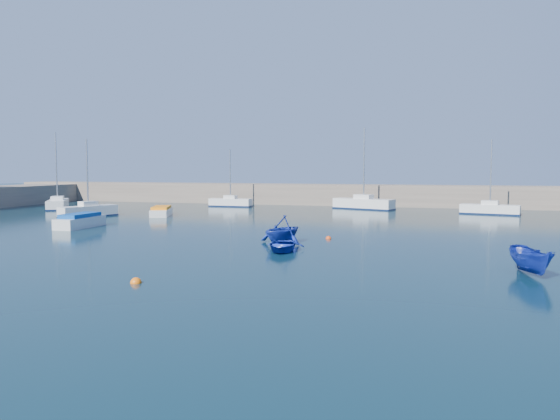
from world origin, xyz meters
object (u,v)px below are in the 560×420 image
(sailboat_4, at_px, (58,204))
(motorboat_1, at_px, (80,221))
(sailboat_5, at_px, (230,202))
(sailboat_6, at_px, (364,203))
(sailboat_3, at_px, (88,211))
(dinghy_right, at_px, (531,261))
(motorboat_2, at_px, (161,211))
(dinghy_left, at_px, (282,229))
(dinghy_center, at_px, (282,246))
(sailboat_7, at_px, (490,209))

(sailboat_4, bearing_deg, motorboat_1, -80.01)
(sailboat_5, bearing_deg, sailboat_6, -87.43)
(sailboat_3, height_order, dinghy_right, sailboat_3)
(sailboat_4, bearing_deg, motorboat_2, -49.48)
(sailboat_5, distance_m, dinghy_left, 32.51)
(sailboat_3, xyz_separation_m, sailboat_5, (8.35, 16.55, -0.05))
(dinghy_center, xyz_separation_m, dinghy_right, (12.70, -3.52, 0.31))
(dinghy_left, xyz_separation_m, dinghy_right, (13.58, -6.65, -0.25))
(sailboat_3, relative_size, motorboat_2, 1.54)
(sailboat_3, height_order, motorboat_1, sailboat_3)
(sailboat_4, height_order, motorboat_2, sailboat_4)
(dinghy_center, height_order, dinghy_left, dinghy_left)
(sailboat_7, bearing_deg, dinghy_right, -169.27)
(sailboat_7, bearing_deg, dinghy_center, 167.36)
(motorboat_1, bearing_deg, sailboat_6, 52.29)
(sailboat_4, height_order, sailboat_7, sailboat_4)
(sailboat_4, relative_size, sailboat_6, 0.94)
(sailboat_3, xyz_separation_m, motorboat_2, (6.27, 2.99, -0.16))
(sailboat_7, height_order, motorboat_1, sailboat_7)
(sailboat_5, height_order, motorboat_2, sailboat_5)
(motorboat_2, xyz_separation_m, dinghy_right, (30.43, -22.05, 0.19))
(sailboat_3, bearing_deg, sailboat_7, 44.13)
(motorboat_1, xyz_separation_m, dinghy_right, (31.61, -10.81, 0.10))
(sailboat_7, relative_size, dinghy_left, 2.24)
(sailboat_3, height_order, sailboat_5, sailboat_3)
(sailboat_4, relative_size, sailboat_5, 1.26)
(sailboat_3, distance_m, sailboat_6, 29.85)
(dinghy_center, xyz_separation_m, dinghy_left, (-0.88, 3.13, 0.56))
(sailboat_6, relative_size, dinghy_center, 2.86)
(sailboat_6, distance_m, dinghy_center, 32.61)
(dinghy_center, bearing_deg, sailboat_7, 58.36)
(dinghy_left, distance_m, dinghy_right, 15.13)
(sailboat_3, xyz_separation_m, dinghy_right, (36.70, -19.07, 0.04))
(sailboat_6, height_order, dinghy_right, sailboat_6)
(sailboat_5, height_order, dinghy_left, sailboat_5)
(motorboat_2, bearing_deg, dinghy_center, -65.97)
(sailboat_3, distance_m, sailboat_4, 12.46)
(sailboat_6, bearing_deg, motorboat_2, 147.11)
(motorboat_1, xyz_separation_m, dinghy_left, (18.03, -4.16, 0.35))
(sailboat_5, height_order, dinghy_center, sailboat_5)
(sailboat_6, xyz_separation_m, dinghy_right, (12.20, -36.12, -0.03))
(sailboat_6, xyz_separation_m, motorboat_1, (-19.41, -25.31, -0.13))
(motorboat_1, bearing_deg, sailboat_4, 132.33)
(motorboat_1, xyz_separation_m, motorboat_2, (1.18, 11.24, -0.09))
(sailboat_5, distance_m, motorboat_1, 25.01)
(sailboat_4, xyz_separation_m, motorboat_1, (14.77, -16.10, -0.04))
(sailboat_6, distance_m, sailboat_7, 13.74)
(sailboat_7, distance_m, motorboat_2, 33.29)
(motorboat_1, bearing_deg, dinghy_right, -19.11)
(sailboat_6, xyz_separation_m, motorboat_2, (-18.23, -14.07, -0.22))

